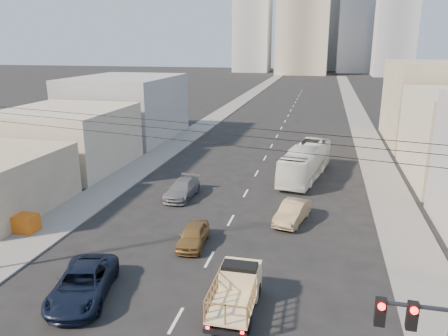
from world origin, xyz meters
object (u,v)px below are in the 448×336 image
at_px(crate_stack, 24,223).
at_px(sedan_tan, 293,212).
at_px(city_bus, 306,162).
at_px(navy_pickup, 83,284).
at_px(sedan_brown, 193,235).
at_px(sedan_grey, 182,189).
at_px(flatbed_pickup, 236,288).

bearing_deg(crate_stack, sedan_tan, 18.71).
bearing_deg(city_bus, crate_stack, -125.56).
distance_m(navy_pickup, sedan_brown, 7.75).
xyz_separation_m(city_bus, sedan_brown, (-6.10, -16.11, -0.86)).
relative_size(sedan_tan, sedan_grey, 0.92).
bearing_deg(sedan_tan, navy_pickup, -114.73).
bearing_deg(sedan_brown, sedan_grey, 109.04).
bearing_deg(crate_stack, sedan_brown, 3.64).
height_order(flatbed_pickup, city_bus, city_bus).
bearing_deg(flatbed_pickup, sedan_tan, 80.88).
height_order(flatbed_pickup, sedan_tan, flatbed_pickup).
xyz_separation_m(navy_pickup, sedan_grey, (0.18, 15.13, -0.06)).
height_order(sedan_brown, sedan_grey, sedan_grey).
distance_m(navy_pickup, city_bus, 24.95).
distance_m(city_bus, sedan_grey, 12.38).
distance_m(sedan_brown, sedan_grey, 8.97).
relative_size(navy_pickup, sedan_tan, 1.24).
relative_size(sedan_grey, crate_stack, 2.69).
xyz_separation_m(flatbed_pickup, city_bus, (2.14, 22.20, 0.43)).
bearing_deg(sedan_grey, sedan_brown, -65.89).
height_order(sedan_tan, crate_stack, sedan_tan).
height_order(flatbed_pickup, sedan_grey, flatbed_pickup).
bearing_deg(sedan_grey, crate_stack, -130.41).
xyz_separation_m(navy_pickup, sedan_tan, (9.38, 11.97, -0.04)).
xyz_separation_m(navy_pickup, sedan_brown, (3.62, 6.85, -0.10)).
bearing_deg(crate_stack, city_bus, 43.68).
distance_m(sedan_tan, sedan_grey, 9.73).
distance_m(flatbed_pickup, sedan_tan, 11.36).
bearing_deg(sedan_tan, flatbed_pickup, -85.76).
xyz_separation_m(flatbed_pickup, sedan_tan, (1.80, 11.22, -0.36)).
height_order(navy_pickup, sedan_grey, navy_pickup).
bearing_deg(navy_pickup, sedan_brown, 48.79).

